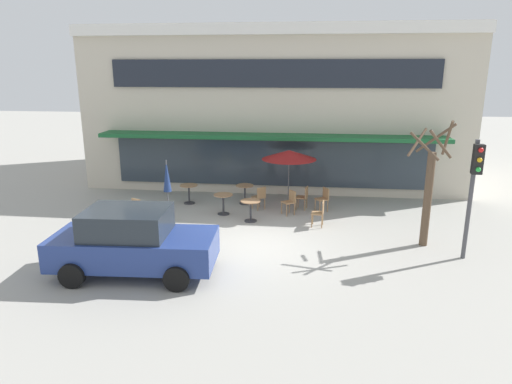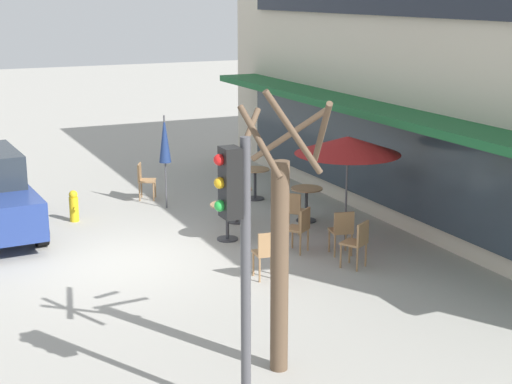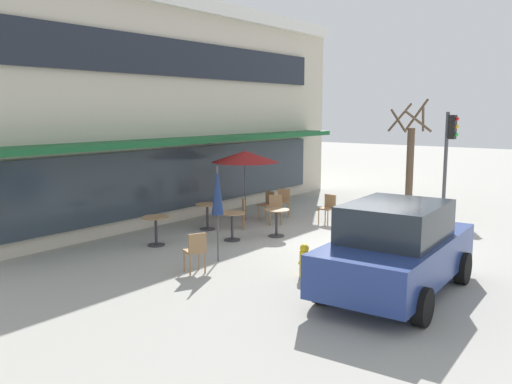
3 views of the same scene
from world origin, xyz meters
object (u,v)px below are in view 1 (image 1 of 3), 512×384
at_px(cafe_table_mid_patio, 251,207).
at_px(cafe_chair_2, 320,212).
at_px(cafe_table_streetside, 189,191).
at_px(traffic_light_pole, 474,181).
at_px(cafe_chair_4, 323,198).
at_px(cafe_table_near_wall, 245,191).
at_px(patio_umbrella_green_folded, 167,177).
at_px(cafe_chair_3, 304,196).
at_px(cafe_chair_1, 260,196).
at_px(cafe_table_by_tree, 223,201).
at_px(patio_umbrella_cream_folded, 289,155).
at_px(parked_sedan, 133,242).
at_px(cafe_chair_0, 139,208).
at_px(cafe_chair_5, 290,200).
at_px(fire_hydrant, 153,234).
at_px(street_tree, 428,189).

height_order(cafe_table_mid_patio, cafe_chair_2, cafe_chair_2).
distance_m(cafe_table_streetside, traffic_light_pole, 10.31).
xyz_separation_m(cafe_chair_4, traffic_light_pole, (3.87, -4.06, 1.77)).
bearing_deg(cafe_table_near_wall, patio_umbrella_green_folded, -133.58).
relative_size(cafe_chair_3, cafe_chair_4, 1.00).
height_order(cafe_table_streetside, cafe_table_mid_patio, same).
distance_m(cafe_chair_1, cafe_chair_3, 1.67).
bearing_deg(cafe_chair_1, cafe_table_by_tree, -149.43).
bearing_deg(patio_umbrella_cream_folded, cafe_chair_2, -62.94).
bearing_deg(patio_umbrella_green_folded, cafe_chair_4, 19.02).
height_order(cafe_table_near_wall, cafe_chair_1, cafe_chair_1).
xyz_separation_m(patio_umbrella_cream_folded, parked_sedan, (-3.71, -6.58, -1.14)).
relative_size(cafe_chair_0, cafe_chair_5, 1.00).
xyz_separation_m(cafe_table_near_wall, cafe_chair_0, (-3.33, -2.70, 0.01)).
relative_size(cafe_table_near_wall, fire_hydrant, 1.08).
distance_m(cafe_table_streetside, cafe_table_by_tree, 2.01).
relative_size(cafe_chair_3, cafe_chair_5, 1.00).
bearing_deg(cafe_chair_0, cafe_chair_1, 26.75).
relative_size(cafe_chair_0, street_tree, 0.23).
distance_m(patio_umbrella_green_folded, fire_hydrant, 2.56).
height_order(cafe_table_near_wall, patio_umbrella_green_folded, patio_umbrella_green_folded).
xyz_separation_m(cafe_table_streetside, cafe_chair_3, (4.53, -0.25, 0.01)).
distance_m(cafe_table_streetside, fire_hydrant, 4.44).
bearing_deg(cafe_table_streetside, cafe_table_near_wall, 5.99).
height_order(patio_umbrella_cream_folded, fire_hydrant, patio_umbrella_cream_folded).
relative_size(street_tree, fire_hydrant, 5.45).
height_order(patio_umbrella_green_folded, cafe_chair_1, patio_umbrella_green_folded).
distance_m(cafe_table_near_wall, cafe_chair_5, 2.16).
bearing_deg(street_tree, cafe_chair_0, 174.12).
height_order(patio_umbrella_cream_folded, cafe_chair_0, patio_umbrella_cream_folded).
height_order(cafe_chair_3, street_tree, street_tree).
relative_size(cafe_table_near_wall, street_tree, 0.20).
height_order(cafe_table_near_wall, parked_sedan, parked_sedan).
xyz_separation_m(cafe_table_by_tree, fire_hydrant, (-1.55, -3.24, -0.16)).
height_order(cafe_chair_4, parked_sedan, parked_sedan).
xyz_separation_m(patio_umbrella_cream_folded, cafe_chair_1, (-1.05, -0.64, -1.50)).
distance_m(cafe_table_near_wall, street_tree, 7.17).
bearing_deg(patio_umbrella_cream_folded, street_tree, -40.06).
distance_m(cafe_chair_2, street_tree, 3.61).
relative_size(cafe_table_near_wall, cafe_chair_5, 0.85).
bearing_deg(cafe_chair_3, cafe_chair_4, -8.94).
height_order(patio_umbrella_green_folded, patio_umbrella_cream_folded, same).
relative_size(cafe_table_by_tree, cafe_chair_2, 0.85).
bearing_deg(patio_umbrella_green_folded, street_tree, -8.16).
bearing_deg(cafe_table_streetside, cafe_chair_0, -114.49).
xyz_separation_m(cafe_table_by_tree, cafe_chair_1, (1.26, 0.75, 0.01)).
distance_m(cafe_chair_3, street_tree, 5.04).
distance_m(cafe_table_near_wall, cafe_chair_0, 4.29).
bearing_deg(patio_umbrella_cream_folded, cafe_table_mid_patio, -120.55).
bearing_deg(parked_sedan, cafe_chair_2, 41.01).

